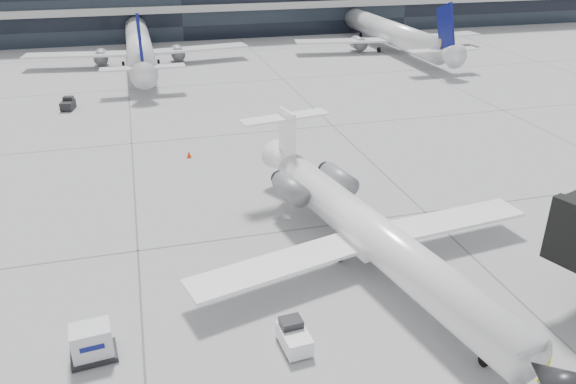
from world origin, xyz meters
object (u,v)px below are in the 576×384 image
object	(u,v)px
regional_jet	(370,232)
cargo_uld	(92,343)
ramp_worker	(545,365)
baggage_tug	(294,336)

from	to	relation	value
regional_jet	cargo_uld	size ratio (longest dim) A/B	12.42
regional_jet	ramp_worker	distance (m)	11.74
regional_jet	baggage_tug	xyz separation A→B (m)	(-6.34, -5.92, -1.62)
ramp_worker	cargo_uld	world-z (taller)	ramp_worker
regional_jet	baggage_tug	world-z (taller)	regional_jet
regional_jet	ramp_worker	world-z (taller)	regional_jet
cargo_uld	ramp_worker	bearing A→B (deg)	-25.35
regional_jet	cargo_uld	world-z (taller)	regional_jet
regional_jet	baggage_tug	distance (m)	8.82
baggage_tug	cargo_uld	distance (m)	9.51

